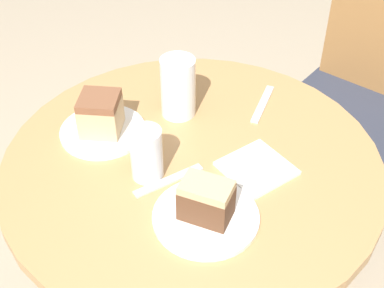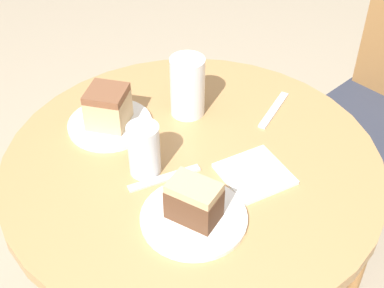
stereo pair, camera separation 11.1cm
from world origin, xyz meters
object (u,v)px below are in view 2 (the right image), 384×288
(cake_slice_near, at_px, (194,201))
(cake_slice_far, at_px, (108,107))
(plate_near, at_px, (194,218))
(glass_lemonade, at_px, (188,90))
(chair, at_px, (384,111))
(plate_far, at_px, (110,124))
(glass_water, at_px, (144,152))

(cake_slice_near, height_order, cake_slice_far, cake_slice_far)
(plate_near, relative_size, cake_slice_far, 1.72)
(glass_lemonade, bearing_deg, chair, 75.38)
(glass_lemonade, bearing_deg, cake_slice_far, -117.72)
(plate_near, relative_size, glass_lemonade, 1.41)
(plate_far, relative_size, cake_slice_near, 1.79)
(cake_slice_near, bearing_deg, glass_water, 172.07)
(glass_water, bearing_deg, glass_lemonade, 112.55)
(glass_lemonade, bearing_deg, plate_far, -117.72)
(cake_slice_far, xyz_separation_m, glass_water, (0.17, -0.04, -0.00))
(plate_near, distance_m, cake_slice_far, 0.35)
(cake_slice_far, height_order, glass_lemonade, glass_lemonade)
(glass_water, bearing_deg, cake_slice_far, 166.99)
(plate_far, bearing_deg, plate_near, -10.52)
(cake_slice_near, distance_m, glass_water, 0.17)
(chair, distance_m, plate_near, 0.96)
(plate_far, distance_m, cake_slice_far, 0.05)
(cake_slice_near, relative_size, cake_slice_far, 0.91)
(chair, xyz_separation_m, cake_slice_near, (0.07, -0.92, 0.31))
(chair, bearing_deg, plate_near, -84.65)
(chair, bearing_deg, plate_far, -106.24)
(chair, distance_m, plate_far, 0.94)
(plate_near, bearing_deg, cake_slice_far, 169.48)
(chair, bearing_deg, glass_water, -95.12)
(chair, distance_m, cake_slice_near, 0.97)
(plate_near, bearing_deg, chair, 94.31)
(plate_near, bearing_deg, glass_lemonade, 137.94)
(cake_slice_near, bearing_deg, chair, 94.31)
(plate_near, relative_size, plate_far, 1.06)
(cake_slice_near, distance_m, glass_lemonade, 0.34)
(plate_near, xyz_separation_m, cake_slice_far, (-0.34, 0.06, 0.05))
(cake_slice_far, distance_m, glass_lemonade, 0.18)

